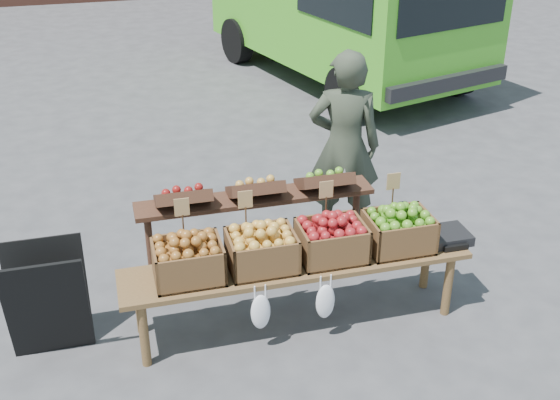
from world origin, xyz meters
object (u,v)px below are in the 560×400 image
object	(u,v)px
vendor	(344,146)
crate_russet_pears	(262,251)
chalkboard_sign	(48,301)
back_table	(256,225)
weighing_scale	(447,236)
delivery_van	(342,5)
crate_golden_apples	(188,261)
crate_red_apples	(332,241)
crate_green_apples	(399,232)
display_bench	(297,293)

from	to	relation	value
vendor	crate_russet_pears	xyz separation A→B (m)	(-1.09, -1.27, -0.20)
chalkboard_sign	back_table	xyz separation A→B (m)	(1.70, 0.56, 0.08)
vendor	weighing_scale	distance (m)	1.37
delivery_van	weighing_scale	world-z (taller)	delivery_van
back_table	crate_russet_pears	world-z (taller)	back_table
crate_golden_apples	delivery_van	bearing A→B (deg)	61.27
vendor	weighing_scale	world-z (taller)	vendor
crate_russet_pears	vendor	bearing A→B (deg)	49.16
crate_russet_pears	crate_red_apples	size ratio (longest dim) A/B	1.00
chalkboard_sign	crate_russet_pears	size ratio (longest dim) A/B	1.76
vendor	crate_golden_apples	distance (m)	2.09
back_table	crate_green_apples	distance (m)	1.23
back_table	crate_russet_pears	distance (m)	0.75
crate_green_apples	weighing_scale	world-z (taller)	crate_green_apples
vendor	crate_green_apples	size ratio (longest dim) A/B	3.65
back_table	crate_golden_apples	world-z (taller)	back_table
delivery_van	vendor	xyz separation A→B (m)	(-1.63, -4.70, -0.23)
back_table	vendor	bearing A→B (deg)	29.34
crate_golden_apples	crate_green_apples	size ratio (longest dim) A/B	1.00
delivery_van	chalkboard_sign	xyz separation A→B (m)	(-4.30, -5.81, -0.70)
chalkboard_sign	vendor	bearing A→B (deg)	22.36
crate_red_apples	weighing_scale	world-z (taller)	crate_red_apples
delivery_van	crate_golden_apples	xyz separation A→B (m)	(-3.27, -5.97, -0.43)
back_table	crate_russet_pears	xyz separation A→B (m)	(-0.12, -0.72, 0.19)
back_table	crate_russet_pears	size ratio (longest dim) A/B	4.20
display_bench	weighing_scale	bearing A→B (deg)	0.00
chalkboard_sign	crate_green_apples	size ratio (longest dim) A/B	1.76
crate_green_apples	crate_red_apples	bearing A→B (deg)	180.00
delivery_van	crate_golden_apples	distance (m)	6.82
crate_russet_pears	crate_green_apples	xyz separation A→B (m)	(1.10, 0.00, 0.00)
weighing_scale	back_table	bearing A→B (deg)	152.82
back_table	chalkboard_sign	bearing A→B (deg)	-161.64
chalkboard_sign	delivery_van	bearing A→B (deg)	53.31
display_bench	crate_russet_pears	world-z (taller)	crate_russet_pears
display_bench	crate_green_apples	world-z (taller)	crate_green_apples
crate_russet_pears	chalkboard_sign	bearing A→B (deg)	174.32
back_table	crate_golden_apples	size ratio (longest dim) A/B	4.20
crate_red_apples	weighing_scale	bearing A→B (deg)	0.00
delivery_van	crate_green_apples	bearing A→B (deg)	-121.13
back_table	display_bench	size ratio (longest dim) A/B	0.78
delivery_van	back_table	size ratio (longest dim) A/B	2.42
chalkboard_sign	display_bench	size ratio (longest dim) A/B	0.33
crate_golden_apples	weighing_scale	size ratio (longest dim) A/B	1.47
display_bench	crate_red_apples	xyz separation A→B (m)	(0.28, 0.00, 0.42)
chalkboard_sign	crate_russet_pears	bearing A→B (deg)	-5.88
delivery_van	chalkboard_sign	world-z (taller)	delivery_van
chalkboard_sign	weighing_scale	size ratio (longest dim) A/B	2.59
vendor	weighing_scale	size ratio (longest dim) A/B	5.36
crate_red_apples	weighing_scale	xyz separation A→B (m)	(0.97, 0.00, -0.10)
vendor	crate_green_apples	xyz separation A→B (m)	(0.01, -1.27, -0.20)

